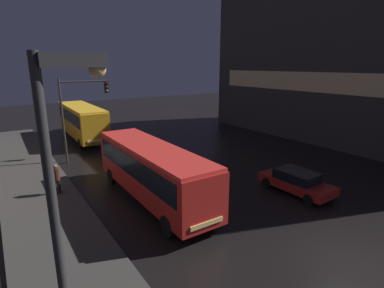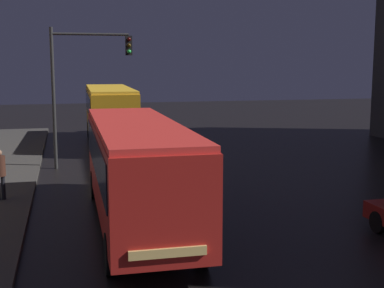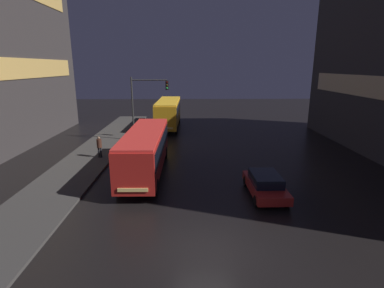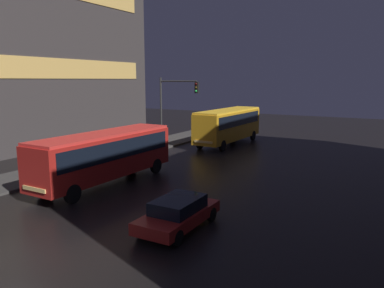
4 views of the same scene
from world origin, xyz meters
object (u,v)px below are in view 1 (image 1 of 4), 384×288
(bus_far, at_px, (82,119))
(pedestrian_near, at_px, (56,176))
(bus_near, at_px, (152,168))
(car_taxi, at_px, (296,181))
(street_lamp_sidewalk, at_px, (66,193))
(traffic_light_main, at_px, (79,105))

(bus_far, distance_m, pedestrian_near, 14.04)
(bus_near, bearing_deg, car_taxi, 153.67)
(pedestrian_near, bearing_deg, street_lamp_sidewalk, 79.35)
(pedestrian_near, distance_m, traffic_light_main, 7.49)
(traffic_light_main, bearing_deg, bus_near, -82.54)
(bus_far, relative_size, pedestrian_near, 5.74)
(bus_far, distance_m, traffic_light_main, 7.68)
(car_taxi, height_order, pedestrian_near, pedestrian_near)
(bus_near, height_order, street_lamp_sidewalk, street_lamp_sidewalk)
(traffic_light_main, distance_m, street_lamp_sidewalk, 18.84)
(bus_far, height_order, street_lamp_sidewalk, street_lamp_sidewalk)
(pedestrian_near, height_order, street_lamp_sidewalk, street_lamp_sidewalk)
(bus_near, xyz_separation_m, traffic_light_main, (-1.26, 9.65, 2.47))
(street_lamp_sidewalk, bearing_deg, bus_near, 55.37)
(bus_near, relative_size, traffic_light_main, 1.58)
(bus_near, distance_m, car_taxi, 8.58)
(bus_far, bearing_deg, car_taxi, 109.76)
(bus_near, relative_size, pedestrian_near, 5.79)
(bus_far, height_order, car_taxi, bus_far)
(bus_far, xyz_separation_m, car_taxi, (7.00, -20.55, -1.40))
(car_taxi, bearing_deg, traffic_light_main, -57.29)
(pedestrian_near, bearing_deg, bus_near, 136.97)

